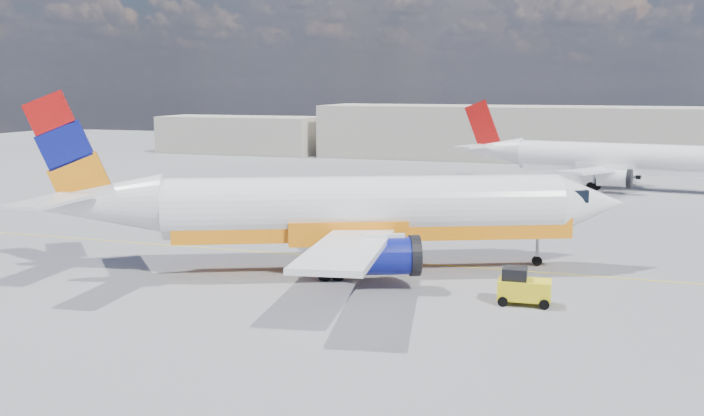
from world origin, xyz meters
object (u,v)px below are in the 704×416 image
(main_jet, at_px, (345,211))
(traffic_cone, at_px, (341,258))
(gse_tug, at_px, (523,287))
(second_jet, at_px, (607,159))

(main_jet, xyz_separation_m, traffic_cone, (-0.90, 1.72, -3.43))
(main_jet, xyz_separation_m, gse_tug, (11.22, -4.34, -2.79))
(second_jet, height_order, traffic_cone, second_jet)
(main_jet, height_order, gse_tug, main_jet)
(gse_tug, bearing_deg, second_jet, 82.60)
(second_jet, bearing_deg, traffic_cone, -102.02)
(second_jet, xyz_separation_m, gse_tug, (-3.62, -49.36, -2.26))
(traffic_cone, bearing_deg, second_jet, 70.03)
(second_jet, bearing_deg, gse_tug, -86.25)
(main_jet, relative_size, second_jet, 1.15)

